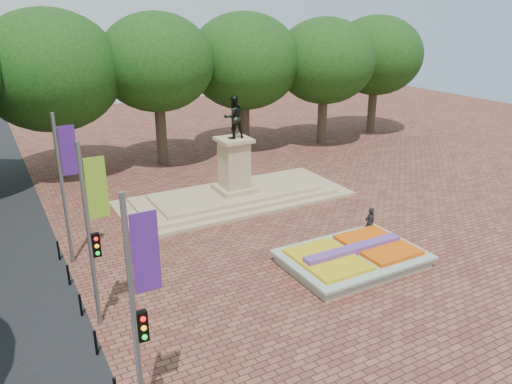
{
  "coord_description": "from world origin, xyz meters",
  "views": [
    {
      "loc": [
        -12.79,
        -17.66,
        11.05
      ],
      "look_at": [
        -1.09,
        3.37,
        2.2
      ],
      "focal_mm": 35.0,
      "sensor_mm": 36.0,
      "label": 1
    }
  ],
  "objects": [
    {
      "name": "ground",
      "position": [
        0.0,
        0.0,
        0.0
      ],
      "size": [
        90.0,
        90.0,
        0.0
      ],
      "primitive_type": "plane",
      "color": "brown",
      "rests_on": "ground"
    },
    {
      "name": "flower_bed",
      "position": [
        1.03,
        -2.0,
        0.38
      ],
      "size": [
        6.3,
        4.3,
        0.91
      ],
      "color": "gray",
      "rests_on": "ground"
    },
    {
      "name": "bollard_row",
      "position": [
        -10.7,
        -1.5,
        0.53
      ],
      "size": [
        0.12,
        13.12,
        0.98
      ],
      "color": "black",
      "rests_on": "ground"
    },
    {
      "name": "tree_row_back",
      "position": [
        2.33,
        18.0,
        6.67
      ],
      "size": [
        44.8,
        8.8,
        10.43
      ],
      "color": "#3C2D21",
      "rests_on": "ground"
    },
    {
      "name": "pedestrian",
      "position": [
        3.58,
        -0.16,
        0.83
      ],
      "size": [
        0.61,
        0.4,
        1.66
      ],
      "primitive_type": "imported",
      "rotation": [
        0.0,
        0.0,
        3.13
      ],
      "color": "black",
      "rests_on": "ground"
    },
    {
      "name": "banner_poles",
      "position": [
        -10.08,
        -1.31,
        3.88
      ],
      "size": [
        0.88,
        11.17,
        7.0
      ],
      "color": "slate",
      "rests_on": "ground"
    },
    {
      "name": "monument",
      "position": [
        0.0,
        8.0,
        0.88
      ],
      "size": [
        14.0,
        6.0,
        6.4
      ],
      "color": "tan",
      "rests_on": "ground"
    }
  ]
}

